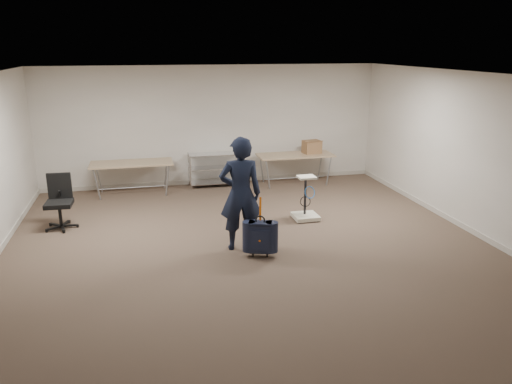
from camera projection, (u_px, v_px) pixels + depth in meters
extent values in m
plane|color=#4D3E2F|center=(254.00, 255.00, 7.98)|extent=(9.00, 9.00, 0.00)
plane|color=beige|center=(212.00, 126.00, 11.79)|extent=(8.00, 0.00, 8.00)
plane|color=beige|center=(402.00, 326.00, 3.38)|extent=(8.00, 0.00, 8.00)
plane|color=beige|center=(484.00, 158.00, 8.45)|extent=(0.00, 9.00, 9.00)
plane|color=silver|center=(254.00, 76.00, 7.19)|extent=(8.00, 8.00, 0.00)
cube|color=#BCB6AA|center=(214.00, 181.00, 12.16)|extent=(8.00, 0.02, 0.10)
cube|color=#BCB6AA|center=(474.00, 232.00, 8.83)|extent=(0.02, 9.00, 0.10)
cube|color=tan|center=(132.00, 163.00, 11.06)|extent=(1.80, 0.75, 0.03)
cylinder|color=#95989D|center=(133.00, 188.00, 11.22)|extent=(1.50, 0.02, 0.02)
cylinder|color=#95989D|center=(97.00, 185.00, 10.72)|extent=(0.13, 0.04, 0.69)
cylinder|color=#95989D|center=(167.00, 181.00, 11.05)|extent=(0.13, 0.04, 0.69)
cylinder|color=#95989D|center=(99.00, 178.00, 11.28)|extent=(0.13, 0.04, 0.69)
cylinder|color=#95989D|center=(166.00, 174.00, 11.61)|extent=(0.13, 0.04, 0.69)
cube|color=tan|center=(295.00, 155.00, 11.88)|extent=(1.80, 0.75, 0.03)
cylinder|color=#95989D|center=(295.00, 178.00, 12.04)|extent=(1.50, 0.02, 0.02)
cylinder|color=#95989D|center=(268.00, 175.00, 11.54)|extent=(0.13, 0.04, 0.69)
cylinder|color=#95989D|center=(329.00, 171.00, 11.87)|extent=(0.13, 0.04, 0.69)
cylinder|color=#95989D|center=(262.00, 169.00, 12.10)|extent=(0.13, 0.04, 0.69)
cylinder|color=#95989D|center=(320.00, 165.00, 12.43)|extent=(0.13, 0.04, 0.69)
cylinder|color=silver|center=(191.00, 173.00, 11.45)|extent=(0.02, 0.02, 0.80)
cylinder|color=silver|center=(242.00, 170.00, 11.71)|extent=(0.02, 0.02, 0.80)
cylinder|color=silver|center=(189.00, 169.00, 11.88)|extent=(0.02, 0.02, 0.80)
cylinder|color=silver|center=(238.00, 166.00, 12.13)|extent=(0.02, 0.02, 0.80)
cube|color=silver|center=(215.00, 182.00, 11.88)|extent=(1.20, 0.45, 0.02)
cube|color=silver|center=(215.00, 168.00, 11.78)|extent=(1.20, 0.45, 0.02)
cube|color=silver|center=(215.00, 154.00, 11.69)|extent=(1.20, 0.45, 0.01)
imported|color=black|center=(240.00, 194.00, 8.00)|extent=(0.72, 0.50, 1.87)
cube|color=black|center=(260.00, 237.00, 7.83)|extent=(0.40, 0.30, 0.49)
cube|color=black|center=(260.00, 251.00, 7.92)|extent=(0.35, 0.23, 0.03)
cylinder|color=black|center=(253.00, 254.00, 7.93)|extent=(0.04, 0.07, 0.07)
cylinder|color=black|center=(267.00, 255.00, 7.91)|extent=(0.04, 0.07, 0.07)
torus|color=black|center=(260.00, 220.00, 7.75)|extent=(0.15, 0.07, 0.16)
cube|color=orange|center=(260.00, 209.00, 7.72)|extent=(0.03, 0.02, 0.38)
cylinder|color=black|center=(62.00, 226.00, 9.14)|extent=(0.60, 0.60, 0.09)
cylinder|color=black|center=(60.00, 215.00, 9.08)|extent=(0.06, 0.06, 0.40)
cube|color=black|center=(59.00, 204.00, 9.02)|extent=(0.48, 0.48, 0.08)
cube|color=black|center=(60.00, 186.00, 9.15)|extent=(0.42, 0.08, 0.48)
cube|color=beige|center=(305.00, 216.00, 9.62)|extent=(0.47, 0.47, 0.07)
cylinder|color=black|center=(299.00, 222.00, 9.41)|extent=(0.06, 0.06, 0.04)
cylinder|color=black|center=(305.00, 195.00, 9.54)|extent=(0.05, 0.05, 0.75)
cube|color=beige|center=(307.00, 177.00, 9.39)|extent=(0.33, 0.28, 0.04)
torus|color=blue|center=(310.00, 192.00, 9.41)|extent=(0.24, 0.10, 0.23)
cube|color=#916443|center=(312.00, 147.00, 11.97)|extent=(0.45, 0.36, 0.31)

